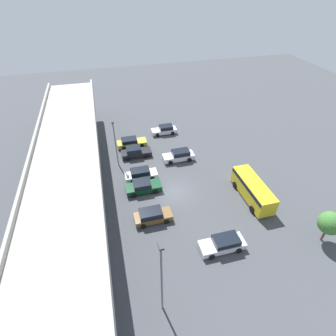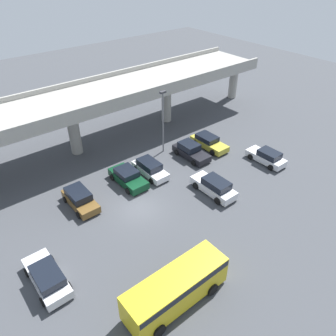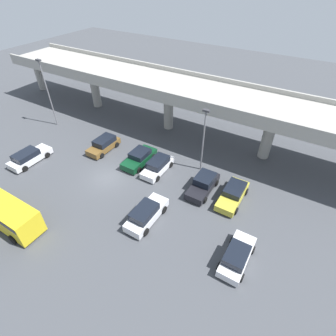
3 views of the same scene
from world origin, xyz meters
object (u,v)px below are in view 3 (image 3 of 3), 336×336
at_px(parked_car_2, 139,158).
at_px(shuttle_bus, 4,211).
at_px(lamp_post_near_aisle, 204,136).
at_px(parked_car_6, 233,194).
at_px(parked_car_4, 146,214).
at_px(parked_car_5, 203,184).
at_px(parked_car_1, 104,145).
at_px(lamp_post_mid_lot, 47,89).
at_px(parked_car_0, 29,157).
at_px(parked_car_3, 158,166).
at_px(parked_car_7, 237,256).

relative_size(parked_car_2, shuttle_bus, 0.63).
bearing_deg(shuttle_bus, lamp_post_near_aisle, -125.81).
xyz_separation_m(parked_car_2, parked_car_6, (11.36, -0.07, -0.02)).
height_order(parked_car_4, parked_car_5, parked_car_4).
distance_m(parked_car_1, lamp_post_mid_lot, 11.09).
height_order(parked_car_0, parked_car_4, parked_car_4).
height_order(parked_car_1, parked_car_3, parked_car_1).
relative_size(parked_car_0, parked_car_1, 1.11).
bearing_deg(parked_car_4, parked_car_7, -88.75).
height_order(parked_car_4, lamp_post_mid_lot, lamp_post_mid_lot).
height_order(parked_car_5, lamp_post_mid_lot, lamp_post_mid_lot).
bearing_deg(parked_car_6, parked_car_0, -73.92).
xyz_separation_m(parked_car_3, lamp_post_mid_lot, (-18.04, 1.30, 4.49)).
relative_size(parked_car_0, shuttle_bus, 0.65).
relative_size(parked_car_3, shuttle_bus, 0.60).
xyz_separation_m(parked_car_1, parked_car_3, (7.97, -0.04, -0.01)).
bearing_deg(parked_car_1, parked_car_5, 89.19).
distance_m(parked_car_5, parked_car_6, 3.10).
height_order(parked_car_3, parked_car_7, parked_car_3).
bearing_deg(parked_car_3, parked_car_2, -93.52).
bearing_deg(parked_car_5, parked_car_0, -72.15).
bearing_deg(lamp_post_near_aisle, lamp_post_mid_lot, -176.21).
xyz_separation_m(parked_car_5, shuttle_bus, (-13.11, -12.96, 0.76)).
relative_size(parked_car_4, lamp_post_mid_lot, 0.53).
height_order(parked_car_4, parked_car_6, parked_car_4).
bearing_deg(parked_car_0, parked_car_4, -90.37).
relative_size(parked_car_2, parked_car_4, 0.97).
bearing_deg(parked_car_6, parked_car_7, 22.68).
xyz_separation_m(parked_car_4, parked_car_5, (2.69, 6.32, -0.04)).
distance_m(parked_car_6, lamp_post_mid_lot, 27.16).
relative_size(parked_car_3, lamp_post_mid_lot, 0.50).
bearing_deg(parked_car_7, shuttle_bus, 109.89).
distance_m(parked_car_0, parked_car_3, 15.08).
bearing_deg(parked_car_5, lamp_post_near_aisle, -150.15).
bearing_deg(parked_car_0, parked_car_6, -73.92).
height_order(parked_car_3, parked_car_4, parked_car_4).
distance_m(parked_car_4, parked_car_5, 6.87).
bearing_deg(parked_car_0, parked_car_7, -89.82).
xyz_separation_m(parked_car_4, lamp_post_mid_lot, (-20.97, 7.76, 4.43)).
bearing_deg(lamp_post_near_aisle, parked_car_6, -29.25).
xyz_separation_m(parked_car_0, parked_car_6, (22.38, 6.45, -0.03)).
height_order(shuttle_bus, lamp_post_mid_lot, lamp_post_mid_lot).
bearing_deg(parked_car_6, shuttle_bus, -50.83).
height_order(parked_car_3, shuttle_bus, shuttle_bus).
distance_m(parked_car_0, parked_car_7, 25.04).
xyz_separation_m(parked_car_3, parked_car_5, (5.62, -0.15, 0.01)).
distance_m(parked_car_2, lamp_post_near_aisle, 7.97).
distance_m(parked_car_0, parked_car_2, 12.81).
bearing_deg(parked_car_4, lamp_post_near_aisle, -6.36).
height_order(parked_car_0, parked_car_6, parked_car_0).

